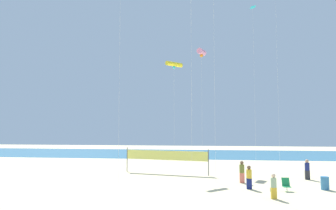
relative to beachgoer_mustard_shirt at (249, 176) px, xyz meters
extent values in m
plane|color=beige|center=(-4.83, -4.81, -0.89)|extent=(120.00, 120.00, 0.00)
cube|color=teal|center=(-4.83, 30.68, -0.89)|extent=(120.00, 20.00, 0.01)
cube|color=navy|center=(0.00, 0.00, -0.51)|extent=(0.36, 0.22, 0.76)
cylinder|color=gold|center=(0.00, 0.00, 0.18)|extent=(0.38, 0.38, 0.63)
sphere|color=brown|center=(0.00, 0.00, 0.64)|extent=(0.28, 0.28, 0.28)
cube|color=gold|center=(1.09, -3.00, -0.54)|extent=(0.33, 0.20, 0.70)
cylinder|color=#99B28C|center=(1.09, -3.00, 0.10)|extent=(0.35, 0.35, 0.58)
sphere|color=beige|center=(1.09, -3.00, 0.52)|extent=(0.26, 0.26, 0.26)
cube|color=#2D2D33|center=(5.45, 4.83, -0.50)|extent=(0.37, 0.22, 0.78)
cylinder|color=navy|center=(5.45, 4.83, 0.21)|extent=(0.39, 0.39, 0.64)
sphere|color=tan|center=(5.45, 4.83, 0.67)|extent=(0.29, 0.29, 0.29)
cube|color=#EA7260|center=(-0.22, 2.54, -0.50)|extent=(0.38, 0.23, 0.79)
cylinder|color=olive|center=(-0.22, 2.54, 0.22)|extent=(0.40, 0.40, 0.65)
sphere|color=brown|center=(-0.22, 2.54, 0.69)|extent=(0.29, 0.29, 0.29)
cube|color=#1E8C4C|center=(2.46, -0.55, -0.57)|extent=(0.52, 0.48, 0.03)
cube|color=#1E8C4C|center=(2.46, -0.26, -0.29)|extent=(0.52, 0.23, 0.57)
cylinder|color=silver|center=(2.46, -0.70, -0.73)|extent=(0.03, 0.03, 0.32)
cylinder|color=silver|center=(2.46, -0.41, -0.73)|extent=(0.03, 0.03, 0.32)
cylinder|color=teal|center=(5.29, 0.40, -0.43)|extent=(0.56, 0.56, 0.92)
cylinder|color=#4C4C51|center=(-11.04, 7.90, 0.31)|extent=(0.08, 0.08, 2.40)
cylinder|color=#4C4C51|center=(-2.86, 6.01, 0.31)|extent=(0.08, 0.08, 2.40)
cube|color=#EAE566|center=(-6.95, 6.96, 0.84)|extent=(8.18, 1.91, 0.90)
cube|color=#99B28C|center=(1.47, -0.77, -0.75)|extent=(0.35, 0.17, 0.28)
cylinder|color=silver|center=(-4.04, -1.06, 7.10)|extent=(0.01, 0.01, 15.98)
cylinder|color=silver|center=(5.09, 13.21, 9.28)|extent=(0.01, 0.01, 20.34)
cylinder|color=silver|center=(2.52, 13.49, 8.41)|extent=(0.01, 0.01, 18.60)
pyramid|color=#26BFCC|center=(2.50, 13.50, 17.79)|extent=(0.84, 0.83, 0.33)
cylinder|color=silver|center=(-2.31, 2.73, 8.21)|extent=(0.01, 0.01, 18.20)
cylinder|color=silver|center=(-6.18, 7.33, 4.48)|extent=(0.01, 0.01, 10.74)
cylinder|color=yellow|center=(-6.18, 7.33, 9.85)|extent=(1.66, 1.65, 0.44)
sphere|color=#26BFCC|center=(-6.18, 7.33, 9.53)|extent=(0.26, 0.26, 0.26)
cylinder|color=silver|center=(-3.53, 13.12, 5.78)|extent=(0.01, 0.01, 13.34)
cylinder|color=pink|center=(-3.53, 13.12, 12.45)|extent=(1.12, 1.52, 0.67)
sphere|color=orange|center=(-3.53, 13.12, 12.02)|extent=(0.40, 0.40, 0.40)
cylinder|color=silver|center=(-9.46, -0.71, 9.59)|extent=(0.01, 0.01, 20.95)
camera|label=1|loc=(-2.95, -23.14, 3.43)|focal=33.22mm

